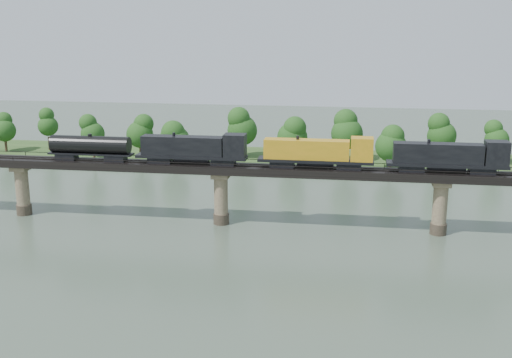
# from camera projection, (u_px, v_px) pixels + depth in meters

# --- Properties ---
(ground) EXTENTS (400.00, 400.00, 0.00)m
(ground) POSITION_uv_depth(u_px,v_px,m) (180.00, 287.00, 93.07)
(ground) COLOR #39493A
(ground) RESTS_ON ground
(far_bank) EXTENTS (300.00, 24.00, 1.60)m
(far_bank) POSITION_uv_depth(u_px,v_px,m) (262.00, 159.00, 174.38)
(far_bank) COLOR #2A461C
(far_bank) RESTS_ON ground
(bridge) EXTENTS (236.00, 30.00, 11.50)m
(bridge) POSITION_uv_depth(u_px,v_px,m) (221.00, 196.00, 120.51)
(bridge) COLOR #473A2D
(bridge) RESTS_ON ground
(bridge_superstructure) EXTENTS (220.00, 4.90, 0.75)m
(bridge_superstructure) POSITION_uv_depth(u_px,v_px,m) (221.00, 163.00, 118.96)
(bridge_superstructure) COLOR black
(bridge_superstructure) RESTS_ON bridge
(far_treeline) EXTENTS (289.06, 17.54, 13.60)m
(far_treeline) POSITION_uv_depth(u_px,v_px,m) (229.00, 132.00, 169.33)
(far_treeline) COLOR #382619
(far_treeline) RESTS_ON far_bank
(freight_train) EXTENTS (84.57, 3.29, 5.82)m
(freight_train) POSITION_uv_depth(u_px,v_px,m) (274.00, 152.00, 116.89)
(freight_train) COLOR black
(freight_train) RESTS_ON bridge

